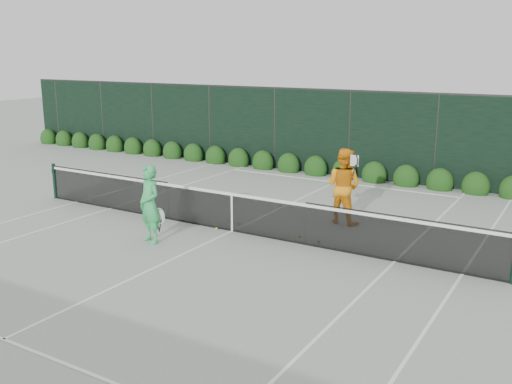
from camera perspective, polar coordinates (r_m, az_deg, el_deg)
The scene contains 8 objects.
ground at distance 14.13m, azimuth -2.40°, elevation -3.94°, with size 80.00×80.00×0.00m, color gray.
tennis_net at distance 13.99m, azimuth -2.50°, elevation -1.85°, with size 12.90×0.10×1.07m.
player_woman at distance 13.29m, azimuth -10.57°, elevation -1.23°, with size 0.77×0.63×1.82m.
player_man at distance 14.74m, azimuth 8.73°, elevation 0.61°, with size 1.03×0.85×1.96m.
court_lines at distance 14.13m, azimuth -2.40°, elevation -3.91°, with size 11.03×23.83×0.01m.
windscreen_fence at distance 11.64m, azimuth -9.82°, elevation -0.25°, with size 32.00×21.07×3.06m.
hedge_row at distance 20.23m, azimuth 8.80°, elevation 2.02°, with size 31.66×0.65×0.94m.
tennis_balls at distance 13.93m, azimuth 1.11°, elevation -4.05°, with size 2.68×0.75×0.07m.
Camera 1 is at (7.43, -11.22, 4.29)m, focal length 40.00 mm.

